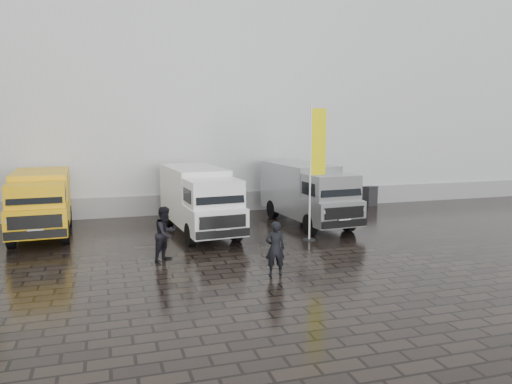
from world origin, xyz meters
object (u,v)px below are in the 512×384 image
van_silver (308,195)px  wheelie_bin (370,196)px  van_yellow (41,204)px  van_white (200,201)px  person_front (275,248)px  person_tent (166,234)px  flagpole (315,164)px

van_silver → wheelie_bin: size_ratio=5.82×
van_yellow → van_white: bearing=-14.8°
van_silver → person_front: size_ratio=3.72×
van_white → person_tent: van_white is taller
van_silver → flagpole: 3.44m
van_yellow → van_silver: (11.25, -1.08, 0.06)m
van_white → van_silver: bearing=-0.8°
person_front → van_silver: bearing=-110.3°
van_yellow → person_tent: size_ratio=3.03×
van_yellow → van_silver: size_ratio=0.90×
van_white → wheelie_bin: (10.26, 3.98, -0.81)m
van_white → person_front: van_white is taller
van_silver → flagpole: bearing=-112.9°
flagpole → van_white: bearing=148.2°
person_front → wheelie_bin: bearing=-121.7°
person_tent → flagpole: bearing=-34.1°
van_yellow → van_white: size_ratio=0.90×
van_yellow → person_front: 10.74m
van_yellow → flagpole: 11.17m
flagpole → person_tent: (-5.92, -1.27, -2.08)m
person_tent → van_white: bearing=17.6°
van_white → person_front: 6.50m
van_yellow → wheelie_bin: size_ratio=5.21×
van_white → wheelie_bin: 11.03m
van_silver → van_white: bearing=179.3°
van_yellow → van_silver: van_silver is taller
van_yellow → wheelie_bin: (16.51, 2.55, -0.75)m
van_yellow → wheelie_bin: 16.72m
van_white → person_front: size_ratio=3.71×
person_front → person_tent: (-2.97, 2.60, 0.08)m
van_silver → person_front: (-3.90, -6.73, -0.51)m
van_silver → wheelie_bin: (5.26, 3.63, -0.81)m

